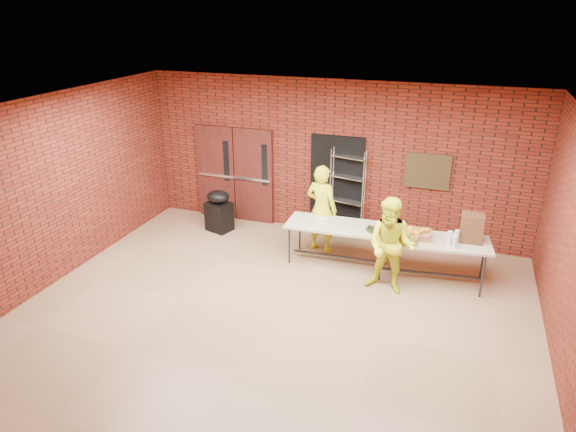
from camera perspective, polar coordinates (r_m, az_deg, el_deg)
The scene contains 19 objects.
room at distance 7.44m, azimuth -1.84°, elevation -0.79°, with size 8.08×7.08×3.28m.
double_doors at distance 11.41m, azimuth -5.91°, elevation 4.64°, with size 1.78×0.12×2.10m.
dark_doorway at distance 10.70m, azimuth 5.38°, elevation 3.40°, with size 1.10×0.06×2.10m, color black.
bronze_plaque at distance 10.28m, azimuth 15.27°, elevation 4.81°, with size 0.85×0.04×0.70m, color #3C2F18.
wire_rack at distance 10.55m, azimuth 6.59°, elevation 2.44°, with size 0.69×0.23×1.88m, color silver, non-canonical shape.
table_left at distance 9.50m, azimuth 5.60°, elevation -1.33°, with size 1.93×0.86×0.78m.
table_right at distance 9.21m, azimuth 15.87°, elevation -2.93°, with size 1.98×1.01×0.78m.
basket_bananas at distance 9.20m, azimuth 11.00°, elevation -1.66°, with size 0.41×0.32×0.13m.
basket_oranges at distance 9.18m, azimuth 14.15°, elevation -1.92°, with size 0.48×0.38×0.15m.
basket_apples at distance 9.00m, azimuth 12.69°, elevation -2.30°, with size 0.50×0.39×0.16m.
muffin_tray at distance 9.31m, azimuth 9.80°, elevation -1.34°, with size 0.38×0.38×0.09m.
napkin_box at distance 9.56m, azimuth 4.00°, elevation -0.47°, with size 0.18×0.12×0.06m, color silver.
coffee_dispenser at distance 9.24m, azimuth 19.74°, elevation -1.23°, with size 0.37×0.33×0.49m, color #51321C.
cup_stack_front at distance 9.01m, azimuth 17.51°, elevation -2.38°, with size 0.08×0.08×0.25m, color silver.
cup_stack_mid at distance 8.94m, azimuth 18.05°, elevation -2.73°, with size 0.08×0.08×0.23m, color silver.
cup_stack_back at distance 9.12m, azimuth 18.22°, elevation -2.22°, with size 0.08×0.08×0.24m, color silver.
covered_grill at distance 11.04m, azimuth -7.69°, elevation 0.61°, with size 0.60×0.54×0.90m.
volunteer_woman at distance 9.91m, azimuth 3.74°, elevation 0.79°, with size 0.64×0.42×1.75m, color yellow.
volunteer_man at distance 8.65m, azimuth 11.35°, elevation -3.31°, with size 0.81×0.63×1.67m, color yellow.
Camera 1 is at (2.49, -6.36, 4.56)m, focal length 32.00 mm.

